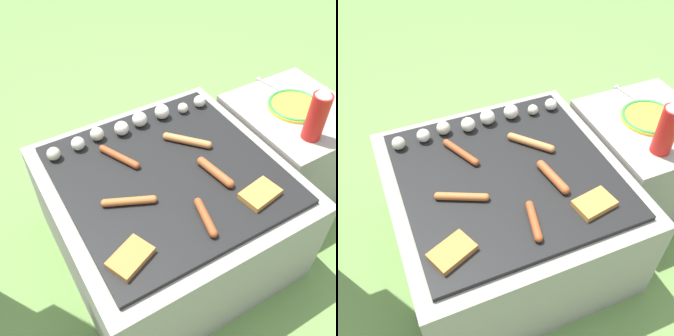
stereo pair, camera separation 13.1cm
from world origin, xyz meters
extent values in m
plane|color=#608442|center=(0.00, 0.00, 0.00)|extent=(14.00, 14.00, 0.00)
cube|color=gray|center=(0.00, 0.00, 0.20)|extent=(0.79, 0.79, 0.40)
cube|color=black|center=(0.00, 0.00, 0.41)|extent=(0.70, 0.70, 0.02)
cube|color=gray|center=(0.63, 0.04, 0.21)|extent=(0.44, 0.49, 0.42)
cylinder|color=#B7602D|center=(-0.17, -0.06, 0.43)|extent=(0.15, 0.09, 0.02)
sphere|color=#B7602D|center=(-0.11, -0.09, 0.43)|extent=(0.02, 0.02, 0.02)
sphere|color=#B7602D|center=(-0.24, -0.03, 0.43)|extent=(0.02, 0.02, 0.02)
cylinder|color=#A34C23|center=(0.13, -0.09, 0.43)|extent=(0.05, 0.14, 0.03)
sphere|color=#A34C23|center=(0.12, -0.02, 0.43)|extent=(0.03, 0.03, 0.03)
sphere|color=#A34C23|center=(0.14, -0.16, 0.43)|extent=(0.03, 0.03, 0.03)
cylinder|color=#C6753D|center=(0.13, 0.09, 0.43)|extent=(0.12, 0.14, 0.03)
sphere|color=#C6753D|center=(0.08, 0.15, 0.43)|extent=(0.03, 0.03, 0.03)
sphere|color=#C6753D|center=(0.19, 0.03, 0.43)|extent=(0.03, 0.03, 0.03)
cylinder|color=#93421E|center=(-0.11, 0.14, 0.43)|extent=(0.09, 0.15, 0.03)
sphere|color=#93421E|center=(-0.08, 0.07, 0.43)|extent=(0.03, 0.03, 0.03)
sphere|color=#93421E|center=(-0.15, 0.21, 0.43)|extent=(0.03, 0.03, 0.03)
cylinder|color=#93421E|center=(-0.01, -0.23, 0.43)|extent=(0.05, 0.13, 0.03)
sphere|color=#93421E|center=(0.01, -0.17, 0.43)|extent=(0.03, 0.03, 0.03)
sphere|color=#93421E|center=(-0.02, -0.29, 0.43)|extent=(0.03, 0.03, 0.03)
cube|color=#B27033|center=(-0.26, -0.24, 0.43)|extent=(0.14, 0.12, 0.02)
cube|color=#D18438|center=(0.20, -0.24, 0.43)|extent=(0.13, 0.10, 0.02)
sphere|color=beige|center=(-0.31, 0.26, 0.44)|extent=(0.05, 0.05, 0.05)
sphere|color=silver|center=(-0.21, 0.26, 0.44)|extent=(0.05, 0.05, 0.05)
sphere|color=beige|center=(-0.14, 0.28, 0.44)|extent=(0.05, 0.05, 0.05)
sphere|color=silver|center=(-0.05, 0.26, 0.44)|extent=(0.05, 0.05, 0.05)
sphere|color=silver|center=(0.04, 0.27, 0.45)|extent=(0.06, 0.06, 0.06)
sphere|color=silver|center=(0.13, 0.27, 0.45)|extent=(0.06, 0.06, 0.06)
sphere|color=beige|center=(0.22, 0.26, 0.44)|extent=(0.04, 0.04, 0.04)
sphere|color=silver|center=(0.30, 0.26, 0.44)|extent=(0.05, 0.05, 0.05)
cylinder|color=yellow|center=(0.63, 0.06, 0.42)|extent=(0.22, 0.22, 0.01)
torus|color=#338C3F|center=(0.63, 0.06, 0.43)|extent=(0.22, 0.22, 0.01)
cylinder|color=red|center=(0.55, -0.11, 0.51)|extent=(0.07, 0.07, 0.18)
cylinder|color=silver|center=(0.65, 0.21, 0.42)|extent=(0.04, 0.16, 0.01)
cube|color=silver|center=(0.63, 0.29, 0.42)|extent=(0.03, 0.01, 0.01)
camera|label=1|loc=(-0.47, -0.80, 1.36)|focal=42.00mm
camera|label=2|loc=(-0.36, -0.86, 1.36)|focal=42.00mm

